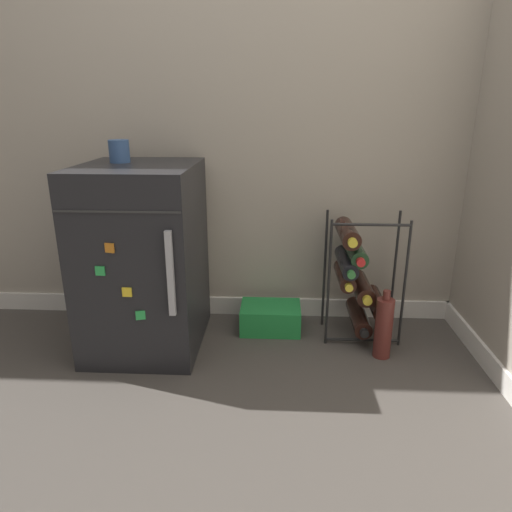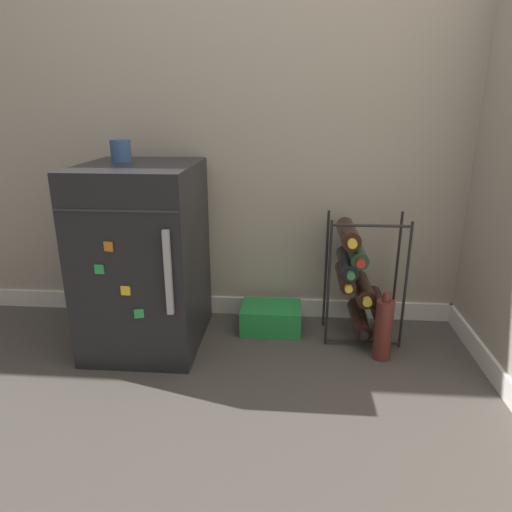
{
  "view_description": "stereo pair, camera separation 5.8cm",
  "coord_description": "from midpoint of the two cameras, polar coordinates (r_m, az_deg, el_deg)",
  "views": [
    {
      "loc": [
        0.06,
        -1.45,
        1.03
      ],
      "look_at": [
        -0.03,
        0.42,
        0.4
      ],
      "focal_mm": 32.0,
      "sensor_mm": 36.0,
      "label": 1
    },
    {
      "loc": [
        0.12,
        -1.45,
        1.03
      ],
      "look_at": [
        -0.03,
        0.42,
        0.4
      ],
      "focal_mm": 32.0,
      "sensor_mm": 36.0,
      "label": 2
    }
  ],
  "objects": [
    {
      "name": "fridge_top_cup",
      "position": [
        2.01,
        -17.53,
        12.38
      ],
      "size": [
        0.08,
        0.08,
        0.09
      ],
      "color": "#335184",
      "rests_on": "mini_fridge"
    },
    {
      "name": "ground_plane",
      "position": [
        1.78,
        -0.57,
        -16.69
      ],
      "size": [
        14.0,
        14.0,
        0.0
      ],
      "primitive_type": "plane",
      "color": "#423D38"
    },
    {
      "name": "wall_back",
      "position": [
        2.17,
        0.54,
        24.14
      ],
      "size": [
        6.84,
        0.07,
        2.5
      ],
      "color": "#9E9384",
      "rests_on": "ground_plane"
    },
    {
      "name": "soda_box",
      "position": [
        2.19,
        1.06,
        -7.7
      ],
      "size": [
        0.28,
        0.2,
        0.12
      ],
      "color": "#1E7F38",
      "rests_on": "ground_plane"
    },
    {
      "name": "mini_fridge",
      "position": [
        2.01,
        -14.63,
        -0.3
      ],
      "size": [
        0.47,
        0.56,
        0.79
      ],
      "color": "black",
      "rests_on": "ground_plane"
    },
    {
      "name": "wine_rack",
      "position": [
        2.09,
        11.66,
        -2.52
      ],
      "size": [
        0.34,
        0.32,
        0.57
      ],
      "color": "black",
      "rests_on": "ground_plane"
    },
    {
      "name": "loose_bottle_floor",
      "position": [
        2.0,
        14.85,
        -8.63
      ],
      "size": [
        0.07,
        0.07,
        0.3
      ],
      "color": "#56231E",
      "rests_on": "ground_plane"
    }
  ]
}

